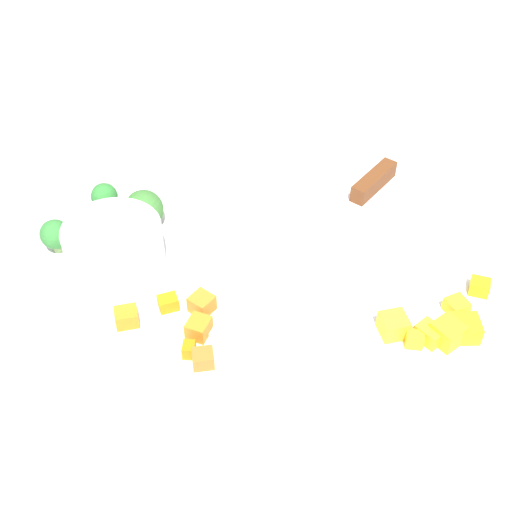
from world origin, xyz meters
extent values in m
plane|color=gray|center=(0.00, 0.00, 0.00)|extent=(4.00, 4.00, 0.00)
cube|color=white|center=(0.00, 0.00, 0.01)|extent=(0.45, 0.30, 0.01)
cylinder|color=white|center=(-0.12, 0.03, 0.03)|extent=(0.08, 0.08, 0.04)
cube|color=silver|center=(0.00, -0.03, 0.01)|extent=(0.13, 0.10, 0.00)
cube|color=#5F3217|center=(0.14, 0.07, 0.02)|extent=(0.06, 0.05, 0.02)
cube|color=orange|center=(-0.07, -0.09, 0.02)|extent=(0.02, 0.02, 0.01)
cube|color=orange|center=(-0.08, -0.03, 0.02)|extent=(0.02, 0.01, 0.01)
cube|color=orange|center=(-0.12, -0.04, 0.02)|extent=(0.02, 0.02, 0.01)
cube|color=orange|center=(-0.08, -0.08, 0.02)|extent=(0.01, 0.01, 0.01)
cube|color=orange|center=(-0.07, -0.06, 0.02)|extent=(0.02, 0.02, 0.01)
cube|color=orange|center=(-0.06, -0.04, 0.02)|extent=(0.02, 0.02, 0.02)
cube|color=yellow|center=(0.12, -0.12, 0.02)|extent=(0.03, 0.03, 0.02)
cube|color=yellow|center=(0.13, -0.12, 0.02)|extent=(0.03, 0.03, 0.02)
cube|color=yellow|center=(0.14, -0.10, 0.02)|extent=(0.02, 0.02, 0.01)
cube|color=yellow|center=(0.08, -0.11, 0.02)|extent=(0.02, 0.02, 0.02)
cube|color=yellow|center=(0.17, -0.08, 0.02)|extent=(0.02, 0.02, 0.01)
cube|color=yellow|center=(0.11, -0.12, 0.02)|extent=(0.02, 0.02, 0.01)
cube|color=yellow|center=(0.09, -0.12, 0.02)|extent=(0.02, 0.02, 0.01)
cylinder|color=#8EAB6D|center=(-0.12, 0.11, 0.02)|extent=(0.01, 0.01, 0.01)
sphere|color=#2E7A31|center=(-0.12, 0.11, 0.03)|extent=(0.03, 0.03, 0.03)
cylinder|color=#96B75D|center=(-0.08, 0.08, 0.02)|extent=(0.01, 0.01, 0.01)
sphere|color=#397230|center=(-0.08, 0.08, 0.03)|extent=(0.04, 0.04, 0.04)
cylinder|color=#8EB368|center=(-0.17, 0.07, 0.02)|extent=(0.01, 0.01, 0.01)
sphere|color=#317833|center=(-0.17, 0.07, 0.03)|extent=(0.03, 0.03, 0.03)
camera|label=1|loc=(-0.12, -0.40, 0.41)|focal=46.24mm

